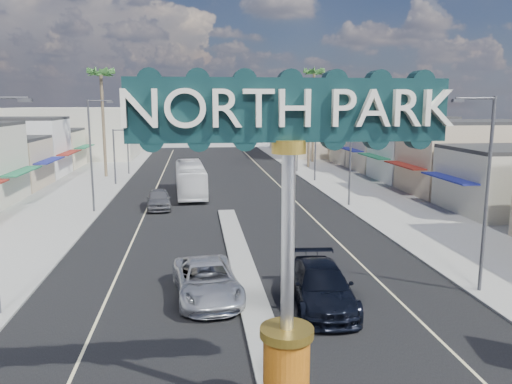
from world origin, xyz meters
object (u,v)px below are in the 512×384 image
object	(u,v)px
gateway_sign	(288,210)
traffic_signal_left	(131,145)
streetlight_r_mid	(349,147)
suv_left	(207,280)
palm_right_mid	(310,89)
streetlight_l_far	(129,134)
streetlight_r_near	(484,185)
car_parked_left	(159,199)
palm_right_far	(314,78)
streetlight_l_mid	(93,150)
suv_right	(322,286)
streetlight_r_far	(296,132)
traffic_signal_right	(300,144)
palm_left_far	(101,79)
city_bus	(190,179)

from	to	relation	value
gateway_sign	traffic_signal_left	xyz separation A→B (m)	(-9.18, 42.02, -1.65)
streetlight_r_mid	suv_left	xyz separation A→B (m)	(-12.43, -19.09, -4.24)
palm_right_mid	streetlight_l_far	bearing A→B (deg)	-170.31
streetlight_r_near	suv_left	world-z (taller)	streetlight_r_near
car_parked_left	traffic_signal_left	bearing A→B (deg)	101.65
traffic_signal_left	palm_right_far	world-z (taller)	palm_right_far
streetlight_l_mid	suv_right	xyz separation A→B (m)	(13.36, -20.56, -4.18)
palm_right_far	streetlight_r_far	bearing A→B (deg)	-114.55
traffic_signal_left	traffic_signal_right	xyz separation A→B (m)	(18.37, 0.00, 0.00)
palm_right_far	car_parked_left	xyz separation A→B (m)	(-20.50, -31.04, -11.56)
car_parked_left	traffic_signal_right	bearing A→B (deg)	37.46
streetlight_r_mid	palm_right_mid	bearing A→B (deg)	84.36
streetlight_r_far	suv_right	distance (m)	43.42
palm_right_mid	streetlight_l_mid	bearing A→B (deg)	-132.03
palm_left_far	suv_left	distance (m)	41.98
traffic_signal_left	streetlight_l_mid	bearing A→B (deg)	-95.10
traffic_signal_right	palm_left_far	distance (m)	24.09
streetlight_l_mid	streetlight_r_near	size ratio (longest dim) A/B	1.00
gateway_sign	streetlight_r_mid	world-z (taller)	gateway_sign
palm_left_far	city_bus	bearing A→B (deg)	-51.72
streetlight_l_mid	palm_left_far	xyz separation A→B (m)	(-2.57, 20.00, 6.43)
streetlight_r_near	palm_right_far	world-z (taller)	palm_right_far
car_parked_left	streetlight_r_far	bearing A→B (deg)	48.73
gateway_sign	suv_right	bearing A→B (deg)	68.61
streetlight_r_far	car_parked_left	xyz separation A→B (m)	(-15.93, -21.04, -4.24)
traffic_signal_right	palm_right_mid	world-z (taller)	palm_right_mid
streetlight_l_mid	traffic_signal_left	bearing A→B (deg)	84.90
suv_right	suv_left	bearing A→B (deg)	167.41
suv_right	car_parked_left	bearing A→B (deg)	115.47
traffic_signal_left	suv_right	size ratio (longest dim) A/B	0.98
gateway_sign	streetlight_r_mid	bearing A→B (deg)	69.58
streetlight_l_mid	city_bus	xyz separation A→B (m)	(7.53, 7.21, -3.52)
streetlight_r_mid	streetlight_r_far	distance (m)	22.00
streetlight_l_far	streetlight_r_near	distance (m)	46.90
traffic_signal_left	streetlight_r_far	bearing A→B (deg)	22.20
suv_left	suv_right	distance (m)	5.14
streetlight_l_mid	palm_right_far	bearing A→B (deg)	51.52
streetlight_r_mid	streetlight_l_far	bearing A→B (deg)	133.48
traffic_signal_left	city_bus	bearing A→B (deg)	-47.22
car_parked_left	streetlight_l_far	bearing A→B (deg)	99.06
streetlight_l_mid	palm_right_far	distance (m)	41.53
suv_left	city_bus	xyz separation A→B (m)	(-0.90, 26.29, 0.72)
palm_right_mid	palm_left_far	bearing A→B (deg)	-167.01
gateway_sign	streetlight_r_near	bearing A→B (deg)	37.55
gateway_sign	palm_right_mid	bearing A→B (deg)	76.47
gateway_sign	palm_right_mid	xyz separation A→B (m)	(13.00, 54.02, 4.67)
traffic_signal_left	gateway_sign	bearing A→B (deg)	-77.67
gateway_sign	streetlight_r_near	distance (m)	13.19
streetlight_l_far	car_parked_left	world-z (taller)	streetlight_l_far
streetlight_l_far	city_bus	bearing A→B (deg)	-63.02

